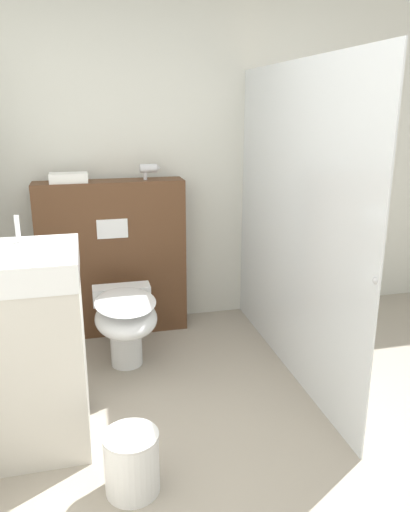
% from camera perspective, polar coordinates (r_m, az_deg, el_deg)
% --- Properties ---
extents(ground_plane, '(12.00, 12.00, 0.00)m').
position_cam_1_polar(ground_plane, '(2.51, 5.14, -25.72)').
color(ground_plane, '#9E9384').
extents(wall_back, '(8.00, 0.06, 2.50)m').
position_cam_1_polar(wall_back, '(3.93, -4.46, 10.28)').
color(wall_back, silver).
rests_on(wall_back, ground_plane).
extents(partition_panel, '(1.08, 0.24, 1.17)m').
position_cam_1_polar(partition_panel, '(3.83, -10.45, -0.27)').
color(partition_panel, '#51331E').
rests_on(partition_panel, ground_plane).
extents(shower_glass, '(0.04, 1.98, 1.95)m').
position_cam_1_polar(shower_glass, '(3.18, 9.90, 3.53)').
color(shower_glass, silver).
rests_on(shower_glass, ground_plane).
extents(toilet, '(0.40, 0.67, 0.50)m').
position_cam_1_polar(toilet, '(3.34, -9.07, -7.14)').
color(toilet, white).
rests_on(toilet, ground_plane).
extents(sink_vanity, '(0.57, 0.57, 1.17)m').
position_cam_1_polar(sink_vanity, '(2.70, -19.70, -10.01)').
color(sink_vanity, beige).
rests_on(sink_vanity, ground_plane).
extents(hair_drier, '(0.15, 0.06, 0.12)m').
position_cam_1_polar(hair_drier, '(3.70, -6.38, 9.88)').
color(hair_drier, '#B7B7BC').
rests_on(hair_drier, partition_panel).
extents(folded_towel, '(0.26, 0.14, 0.07)m').
position_cam_1_polar(folded_towel, '(3.67, -15.32, 8.62)').
color(folded_towel, white).
rests_on(folded_towel, partition_panel).
extents(waste_bin, '(0.25, 0.25, 0.29)m').
position_cam_1_polar(waste_bin, '(2.46, -8.36, -22.32)').
color(waste_bin, silver).
rests_on(waste_bin, ground_plane).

